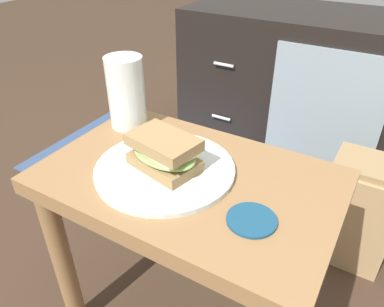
{
  "coord_description": "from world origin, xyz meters",
  "views": [
    {
      "loc": [
        0.29,
        -0.48,
        0.87
      ],
      "look_at": [
        0.01,
        0.0,
        0.51
      ],
      "focal_mm": 34.46,
      "sensor_mm": 36.0,
      "label": 1
    }
  ],
  "objects_px": {
    "beer_glass": "(126,93)",
    "coaster": "(252,220)",
    "plate": "(165,169)",
    "sandwich_front": "(164,152)",
    "paper_bag": "(358,211)",
    "tv_cabinet": "(307,87)"
  },
  "relations": [
    {
      "from": "beer_glass",
      "to": "coaster",
      "type": "relative_size",
      "value": 1.96
    },
    {
      "from": "plate",
      "to": "sandwich_front",
      "type": "height_order",
      "value": "sandwich_front"
    },
    {
      "from": "sandwich_front",
      "to": "coaster",
      "type": "xyz_separation_m",
      "value": [
        0.2,
        -0.04,
        -0.04
      ]
    },
    {
      "from": "sandwich_front",
      "to": "beer_glass",
      "type": "xyz_separation_m",
      "value": [
        -0.18,
        0.11,
        0.04
      ]
    },
    {
      "from": "plate",
      "to": "paper_bag",
      "type": "relative_size",
      "value": 0.81
    },
    {
      "from": "beer_glass",
      "to": "tv_cabinet",
      "type": "bearing_deg",
      "value": 76.24
    },
    {
      "from": "coaster",
      "to": "sandwich_front",
      "type": "bearing_deg",
      "value": 167.58
    },
    {
      "from": "plate",
      "to": "beer_glass",
      "type": "bearing_deg",
      "value": 147.25
    },
    {
      "from": "sandwich_front",
      "to": "paper_bag",
      "type": "relative_size",
      "value": 0.47
    },
    {
      "from": "plate",
      "to": "coaster",
      "type": "bearing_deg",
      "value": -12.42
    },
    {
      "from": "paper_bag",
      "to": "coaster",
      "type": "bearing_deg",
      "value": -106.27
    },
    {
      "from": "sandwich_front",
      "to": "coaster",
      "type": "distance_m",
      "value": 0.21
    },
    {
      "from": "tv_cabinet",
      "to": "sandwich_front",
      "type": "xyz_separation_m",
      "value": [
        -0.03,
        -0.96,
        0.21
      ]
    },
    {
      "from": "tv_cabinet",
      "to": "paper_bag",
      "type": "bearing_deg",
      "value": -58.26
    },
    {
      "from": "plate",
      "to": "sandwich_front",
      "type": "relative_size",
      "value": 1.74
    },
    {
      "from": "plate",
      "to": "sandwich_front",
      "type": "distance_m",
      "value": 0.04
    },
    {
      "from": "plate",
      "to": "coaster",
      "type": "distance_m",
      "value": 0.2
    },
    {
      "from": "tv_cabinet",
      "to": "coaster",
      "type": "bearing_deg",
      "value": -80.58
    },
    {
      "from": "sandwich_front",
      "to": "tv_cabinet",
      "type": "bearing_deg",
      "value": 88.2
    },
    {
      "from": "plate",
      "to": "paper_bag",
      "type": "distance_m",
      "value": 0.65
    },
    {
      "from": "beer_glass",
      "to": "paper_bag",
      "type": "xyz_separation_m",
      "value": [
        0.52,
        0.34,
        -0.38
      ]
    },
    {
      "from": "beer_glass",
      "to": "paper_bag",
      "type": "height_order",
      "value": "beer_glass"
    }
  ]
}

